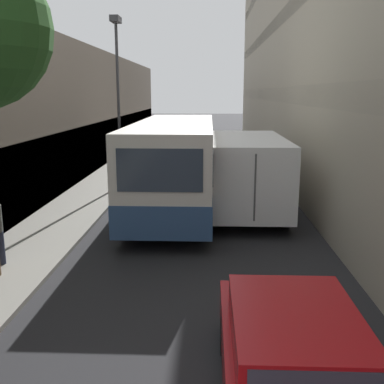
% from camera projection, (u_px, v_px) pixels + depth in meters
% --- Properties ---
extents(ground_plane, '(150.00, 150.00, 0.00)m').
position_uv_depth(ground_plane, '(197.00, 208.00, 16.30)').
color(ground_plane, '#232326').
extents(sidewalk_left, '(2.32, 60.00, 0.11)m').
position_uv_depth(sidewalk_left, '(79.00, 205.00, 16.46)').
color(sidewalk_left, gray).
rests_on(sidewalk_left, ground_plane).
extents(building_left_shopfront, '(2.40, 60.00, 6.39)m').
position_uv_depth(building_left_shopfront, '(12.00, 127.00, 15.93)').
color(building_left_shopfront, '#51473D').
rests_on(building_left_shopfront, ground_plane).
extents(car_hatchback, '(1.85, 4.31, 1.35)m').
position_uv_depth(car_hatchback, '(295.00, 362.00, 5.79)').
color(car_hatchback, '#9E0F14').
rests_on(car_hatchback, ground_plane).
extents(bus, '(2.62, 9.85, 3.10)m').
position_uv_depth(bus, '(175.00, 163.00, 15.85)').
color(bus, silver).
rests_on(bus, ground_plane).
extents(box_truck, '(2.42, 7.84, 2.63)m').
position_uv_depth(box_truck, '(245.00, 168.00, 16.02)').
color(box_truck, silver).
rests_on(box_truck, ground_plane).
extents(panel_van, '(1.90, 4.53, 1.83)m').
position_uv_depth(panel_van, '(166.00, 148.00, 25.33)').
color(panel_van, silver).
rests_on(panel_van, ground_plane).
extents(street_lamp, '(0.36, 0.80, 7.00)m').
position_uv_depth(street_lamp, '(117.00, 72.00, 18.61)').
color(street_lamp, '#38383D').
rests_on(street_lamp, sidewalk_left).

